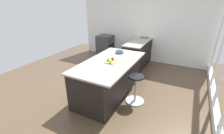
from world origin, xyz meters
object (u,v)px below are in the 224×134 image
object	(u,v)px
kitchen_island	(109,78)
fruit_bowl	(119,52)
stool_by_window	(135,90)
apple_yellow	(110,61)
oven_range	(105,46)
apple_red	(113,59)
cutting_board	(112,61)
apple_green	(108,60)

from	to	relation	value
kitchen_island	fruit_bowl	world-z (taller)	fruit_bowl
stool_by_window	apple_yellow	size ratio (longest dim) A/B	9.28
stool_by_window	oven_range	bearing A→B (deg)	-138.73
apple_red	cutting_board	bearing A→B (deg)	-3.29
kitchen_island	stool_by_window	xyz separation A→B (m)	(0.02, 0.73, -0.14)
apple_yellow	apple_green	world-z (taller)	apple_green
cutting_board	apple_yellow	size ratio (longest dim) A/B	4.85
stool_by_window	apple_red	world-z (taller)	apple_red
apple_green	fruit_bowl	xyz separation A→B (m)	(-0.71, -0.04, -0.02)
stool_by_window	cutting_board	bearing A→B (deg)	-92.85
apple_green	kitchen_island	bearing A→B (deg)	-152.01
kitchen_island	cutting_board	distance (m)	0.47
apple_yellow	apple_red	world-z (taller)	same
cutting_board	oven_range	bearing A→B (deg)	-147.48
oven_range	cutting_board	world-z (taller)	cutting_board
oven_range	apple_yellow	distance (m)	3.24
oven_range	apple_yellow	world-z (taller)	apple_yellow
oven_range	apple_green	distance (m)	3.12
apple_yellow	apple_red	distance (m)	0.19
apple_red	apple_green	xyz separation A→B (m)	(0.10, -0.06, 0.00)
cutting_board	stool_by_window	bearing A→B (deg)	87.15
apple_yellow	fruit_bowl	xyz separation A→B (m)	(-0.80, -0.14, -0.02)
oven_range	fruit_bowl	size ratio (longest dim) A/B	4.04
kitchen_island	apple_red	distance (m)	0.52
stool_by_window	cutting_board	size ratio (longest dim) A/B	1.91
oven_range	fruit_bowl	distance (m)	2.52
apple_green	stool_by_window	bearing A→B (deg)	92.21
kitchen_island	fruit_bowl	distance (m)	0.83
oven_range	stool_by_window	bearing A→B (deg)	41.27
apple_red	kitchen_island	bearing A→B (deg)	-58.50
oven_range	apple_red	bearing A→B (deg)	33.00
apple_green	fruit_bowl	distance (m)	0.72
kitchen_island	stool_by_window	bearing A→B (deg)	88.21
cutting_board	apple_green	size ratio (longest dim) A/B	4.64
stool_by_window	apple_yellow	world-z (taller)	apple_yellow
apple_yellow	cutting_board	bearing A→B (deg)	-164.06
apple_yellow	apple_green	bearing A→B (deg)	-130.03
stool_by_window	apple_yellow	xyz separation A→B (m)	(0.11, -0.61, 0.64)
kitchen_island	apple_green	xyz separation A→B (m)	(0.05, 0.03, 0.51)
apple_green	fruit_bowl	size ratio (longest dim) A/B	0.35
stool_by_window	cutting_board	world-z (taller)	cutting_board
cutting_board	fruit_bowl	world-z (taller)	fruit_bowl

